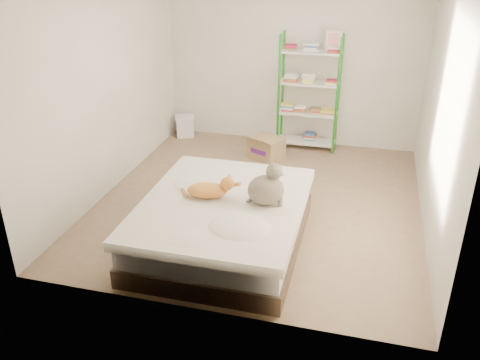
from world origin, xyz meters
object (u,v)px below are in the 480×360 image
(orange_cat, at_px, (207,189))
(white_bin, at_px, (185,126))
(grey_cat, at_px, (266,184))
(cardboard_box, at_px, (266,148))
(shelf_unit, at_px, (309,92))
(bed, at_px, (223,223))

(orange_cat, bearing_deg, white_bin, 104.73)
(orange_cat, bearing_deg, grey_cat, -8.91)
(orange_cat, relative_size, cardboard_box, 0.83)
(shelf_unit, relative_size, white_bin, 4.66)
(orange_cat, xyz_separation_m, shelf_unit, (0.64, 2.89, 0.26))
(bed, xyz_separation_m, grey_cat, (0.43, 0.05, 0.48))
(grey_cat, distance_m, white_bin, 3.48)
(grey_cat, bearing_deg, cardboard_box, -2.39)
(orange_cat, height_order, white_bin, orange_cat)
(orange_cat, height_order, grey_cat, grey_cat)
(cardboard_box, distance_m, white_bin, 1.55)
(white_bin, bearing_deg, cardboard_box, -20.57)
(grey_cat, relative_size, shelf_unit, 0.26)
(bed, bearing_deg, white_bin, 117.10)
(orange_cat, distance_m, cardboard_box, 2.36)
(shelf_unit, distance_m, white_bin, 2.08)
(white_bin, bearing_deg, bed, -62.69)
(orange_cat, height_order, shelf_unit, shelf_unit)
(bed, relative_size, white_bin, 5.39)
(bed, distance_m, white_bin, 3.26)
(grey_cat, xyz_separation_m, white_bin, (-1.93, 2.85, -0.56))
(bed, height_order, shelf_unit, shelf_unit)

